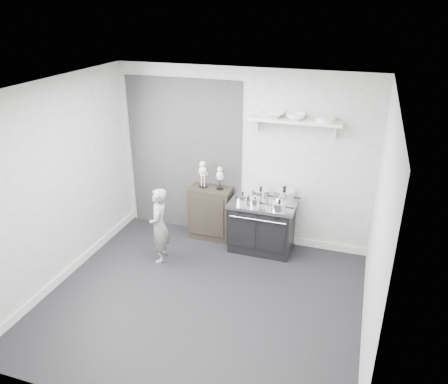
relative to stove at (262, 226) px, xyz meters
The scene contains 16 objects.
ground 1.59m from the stove, 106.22° to the right, with size 4.00×4.00×0.00m, color black.
room_shell 1.89m from the stove, 111.34° to the right, with size 4.02×3.62×2.71m.
wall_shelf 1.66m from the stove, 28.47° to the left, with size 1.30×0.26×0.24m.
stove is the anchor object (origin of this frame).
side_cabinet 0.88m from the stove, behind, with size 0.66×0.38×0.86m, color black.
child 1.55m from the stove, 150.61° to the right, with size 0.41×0.27×1.14m, color gray.
pot_front_left 0.55m from the stove, 166.73° to the right, with size 0.30×0.21×0.17m.
pot_back_left 0.49m from the stove, 119.12° to the left, with size 0.35×0.26×0.21m.
pot_back_right 0.59m from the stove, 24.21° to the left, with size 0.41×0.33×0.26m.
pot_front_right 0.56m from the stove, 29.78° to the right, with size 0.32×0.23×0.17m.
pot_front_center 0.49m from the stove, 119.94° to the right, with size 0.25×0.16×0.16m.
skeleton_full 1.23m from the stove, behind, with size 0.14×0.09×0.50m, color silver, non-canonical shape.
skeleton_torso 0.99m from the stove, 169.45° to the left, with size 0.12×0.08×0.42m, color silver, non-canonical shape.
bowl_large 1.69m from the stove, 77.81° to the left, with size 0.34×0.34×0.08m, color white.
bowl_small 1.74m from the stove, 27.45° to the left, with size 0.27×0.27×0.08m, color white.
plate_stack 1.85m from the stove, 14.00° to the left, with size 0.27×0.27×0.06m, color silver.
Camera 1 is at (1.73, -4.28, 3.58)m, focal length 35.00 mm.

